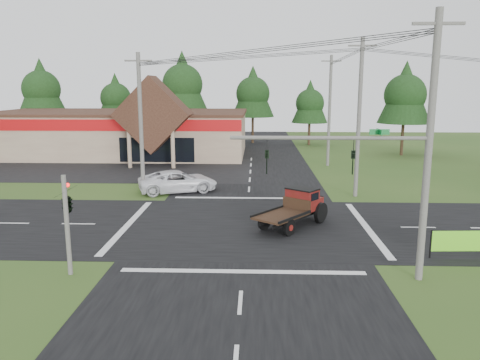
{
  "coord_description": "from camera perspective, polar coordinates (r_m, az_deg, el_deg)",
  "views": [
    {
      "loc": [
        0.57,
        -26.43,
        7.99
      ],
      "look_at": [
        -0.46,
        2.81,
        2.2
      ],
      "focal_mm": 35.0,
      "sensor_mm": 36.0,
      "label": 1
    }
  ],
  "objects": [
    {
      "name": "antique_flatbed_truck",
      "position": [
        27.34,
        6.37,
        -3.49
      ],
      "size": [
        4.81,
        5.34,
        2.19
      ],
      "primitive_type": null,
      "rotation": [
        0.0,
        0.0,
        -0.67
      ],
      "color": "#54150C",
      "rests_on": "ground"
    },
    {
      "name": "traffic_signal_mast",
      "position": [
        19.96,
        17.23,
        0.4
      ],
      "size": [
        8.12,
        0.24,
        7.0
      ],
      "color": "#595651",
      "rests_on": "ground"
    },
    {
      "name": "tree_row_b",
      "position": [
        71.46,
        -14.92,
        9.8
      ],
      "size": [
        5.6,
        5.6,
        10.1
      ],
      "color": "#332316",
      "rests_on": "ground"
    },
    {
      "name": "tree_row_d",
      "position": [
        68.43,
        1.58,
        10.68
      ],
      "size": [
        6.16,
        6.16,
        11.11
      ],
      "color": "#332316",
      "rests_on": "ground"
    },
    {
      "name": "road_ns",
      "position": [
        27.61,
        0.76,
        -5.61
      ],
      "size": [
        12.0,
        120.0,
        0.02
      ],
      "primitive_type": "cube",
      "color": "black",
      "rests_on": "ground"
    },
    {
      "name": "roadside_banner",
      "position": [
        24.97,
        26.47,
        -7.0
      ],
      "size": [
        4.1,
        0.33,
        1.4
      ],
      "primitive_type": null,
      "rotation": [
        0.0,
        0.0,
        0.05
      ],
      "color": "#67D91C",
      "rests_on": "ground"
    },
    {
      "name": "utility_pole_ne",
      "position": [
        35.28,
        14.3,
        7.44
      ],
      "size": [
        2.0,
        0.3,
        11.5
      ],
      "color": "#595651",
      "rests_on": "ground"
    },
    {
      "name": "utility_pole_n",
      "position": [
        49.04,
        10.86,
        8.37
      ],
      "size": [
        2.0,
        0.3,
        11.2
      ],
      "color": "#595651",
      "rests_on": "ground"
    },
    {
      "name": "ground",
      "position": [
        27.62,
        0.76,
        -5.62
      ],
      "size": [
        120.0,
        120.0,
        0.0
      ],
      "primitive_type": "plane",
      "color": "#2F4F1C",
      "rests_on": "ground"
    },
    {
      "name": "cvs_building",
      "position": [
        58.55,
        -14.19,
        5.75
      ],
      "size": [
        30.4,
        18.2,
        9.19
      ],
      "color": "gray",
      "rests_on": "ground"
    },
    {
      "name": "traffic_signal_corner",
      "position": [
        21.22,
        -20.4,
        -1.67
      ],
      "size": [
        0.53,
        2.48,
        4.4
      ],
      "color": "#595651",
      "rests_on": "ground"
    },
    {
      "name": "tree_side_ne",
      "position": [
        59.06,
        19.5,
        9.97
      ],
      "size": [
        6.16,
        6.16,
        11.11
      ],
      "color": "#332316",
      "rests_on": "ground"
    },
    {
      "name": "tree_row_c",
      "position": [
        68.25,
        -7.02,
        11.73
      ],
      "size": [
        7.28,
        7.28,
        13.13
      ],
      "color": "#332316",
      "rests_on": "ground"
    },
    {
      "name": "tree_row_a",
      "position": [
        73.13,
        -23.08,
        10.37
      ],
      "size": [
        6.72,
        6.72,
        12.12
      ],
      "color": "#332316",
      "rests_on": "ground"
    },
    {
      "name": "parking_apron",
      "position": [
        48.37,
        -15.54,
        1.29
      ],
      "size": [
        28.0,
        14.0,
        0.02
      ],
      "primitive_type": "cube",
      "color": "black",
      "rests_on": "ground"
    },
    {
      "name": "road_ew",
      "position": [
        27.61,
        0.76,
        -5.6
      ],
      "size": [
        120.0,
        12.0,
        0.02
      ],
      "primitive_type": "cube",
      "color": "black",
      "rests_on": "ground"
    },
    {
      "name": "utility_pole_nr",
      "position": [
        20.29,
        22.02,
        3.72
      ],
      "size": [
        2.0,
        0.3,
        11.0
      ],
      "color": "#595651",
      "rests_on": "ground"
    },
    {
      "name": "white_pickup",
      "position": [
        36.63,
        -7.56,
        -0.16
      ],
      "size": [
        6.63,
        4.68,
        1.68
      ],
      "primitive_type": "imported",
      "rotation": [
        0.0,
        0.0,
        1.92
      ],
      "color": "white",
      "rests_on": "ground"
    },
    {
      "name": "tree_row_e",
      "position": [
        66.87,
        8.53,
        9.4
      ],
      "size": [
        5.04,
        5.04,
        9.09
      ],
      "color": "#332316",
      "rests_on": "ground"
    },
    {
      "name": "utility_pole_nw",
      "position": [
        35.57,
        -12.0,
        6.76
      ],
      "size": [
        2.0,
        0.3,
        10.5
      ],
      "color": "#595651",
      "rests_on": "ground"
    }
  ]
}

